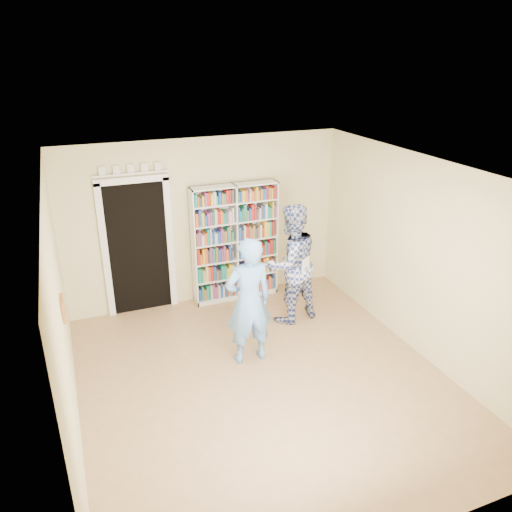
# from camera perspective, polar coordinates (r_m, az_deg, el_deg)

# --- Properties ---
(floor) EXTENTS (5.00, 5.00, 0.00)m
(floor) POSITION_cam_1_polar(r_m,az_deg,el_deg) (6.59, 0.95, -14.03)
(floor) COLOR #9E724C
(floor) RESTS_ON ground
(ceiling) EXTENTS (5.00, 5.00, 0.00)m
(ceiling) POSITION_cam_1_polar(r_m,az_deg,el_deg) (5.42, 1.14, 9.46)
(ceiling) COLOR white
(ceiling) RESTS_ON wall_back
(wall_back) EXTENTS (4.50, 0.00, 4.50)m
(wall_back) POSITION_cam_1_polar(r_m,az_deg,el_deg) (8.07, -5.80, 3.89)
(wall_back) COLOR beige
(wall_back) RESTS_ON floor
(wall_left) EXTENTS (0.00, 5.00, 5.00)m
(wall_left) POSITION_cam_1_polar(r_m,az_deg,el_deg) (5.52, -21.26, -7.02)
(wall_left) COLOR beige
(wall_left) RESTS_ON floor
(wall_right) EXTENTS (0.00, 5.00, 5.00)m
(wall_right) POSITION_cam_1_polar(r_m,az_deg,el_deg) (6.99, 18.33, -0.27)
(wall_right) COLOR beige
(wall_right) RESTS_ON floor
(bookshelf) EXTENTS (1.43, 0.27, 1.96)m
(bookshelf) POSITION_cam_1_polar(r_m,az_deg,el_deg) (8.18, -2.40, 1.57)
(bookshelf) COLOR white
(bookshelf) RESTS_ON floor
(doorway) EXTENTS (1.10, 0.08, 2.43)m
(doorway) POSITION_cam_1_polar(r_m,az_deg,el_deg) (7.90, -13.39, 1.63)
(doorway) COLOR black
(doorway) RESTS_ON floor
(wall_art) EXTENTS (0.03, 0.25, 0.25)m
(wall_art) POSITION_cam_1_polar(r_m,az_deg,el_deg) (5.67, -21.19, -5.60)
(wall_art) COLOR maroon
(wall_art) RESTS_ON wall_left
(man_blue) EXTENTS (0.65, 0.43, 1.77)m
(man_blue) POSITION_cam_1_polar(r_m,az_deg,el_deg) (6.53, -0.85, -5.23)
(man_blue) COLOR #659DE1
(man_blue) RESTS_ON floor
(man_plaid) EXTENTS (1.02, 0.86, 1.87)m
(man_plaid) POSITION_cam_1_polar(r_m,az_deg,el_deg) (7.53, 3.96, -0.89)
(man_plaid) COLOR navy
(man_plaid) RESTS_ON floor
(paper_sheet) EXTENTS (0.17, 0.12, 0.29)m
(paper_sheet) POSITION_cam_1_polar(r_m,az_deg,el_deg) (7.32, 5.67, -1.26)
(paper_sheet) COLOR white
(paper_sheet) RESTS_ON man_plaid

